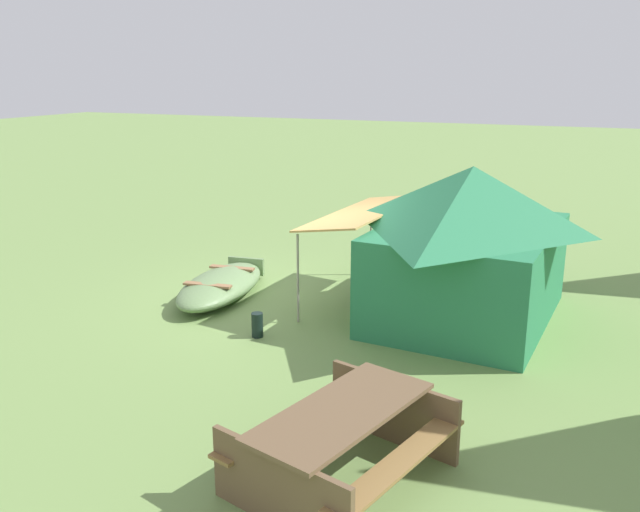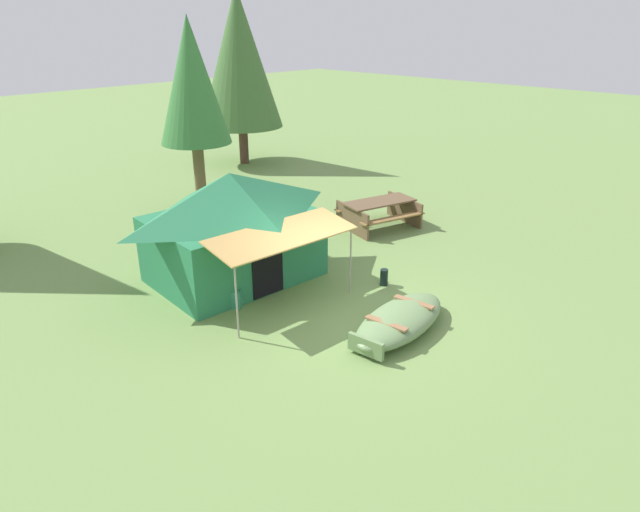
% 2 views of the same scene
% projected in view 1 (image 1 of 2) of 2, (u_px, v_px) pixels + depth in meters
% --- Properties ---
extents(ground_plane, '(80.00, 80.00, 0.00)m').
position_uv_depth(ground_plane, '(289.00, 301.00, 11.25)').
color(ground_plane, '#70914C').
extents(beached_rowboat, '(2.64, 1.38, 0.42)m').
position_uv_depth(beached_rowboat, '(221.00, 285.00, 11.40)').
color(beached_rowboat, '#698854').
rests_on(beached_rowboat, ground_plane).
extents(canvas_cabin_tent, '(3.81, 3.87, 2.39)m').
position_uv_depth(canvas_cabin_tent, '(469.00, 241.00, 10.21)').
color(canvas_cabin_tent, '#27794C').
rests_on(canvas_cabin_tent, ground_plane).
extents(picnic_table, '(2.31, 1.99, 0.75)m').
position_uv_depth(picnic_table, '(342.00, 435.00, 6.23)').
color(picnic_table, brown).
rests_on(picnic_table, ground_plane).
extents(cooler_box, '(0.64, 0.59, 0.37)m').
position_uv_depth(cooler_box, '(416.00, 284.00, 11.55)').
color(cooler_box, '#2F8361').
rests_on(cooler_box, ground_plane).
extents(fuel_can, '(0.22, 0.22, 0.36)m').
position_uv_depth(fuel_can, '(257.00, 325.00, 9.71)').
color(fuel_can, black).
rests_on(fuel_can, ground_plane).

